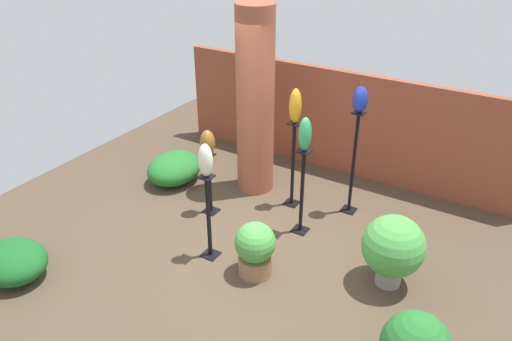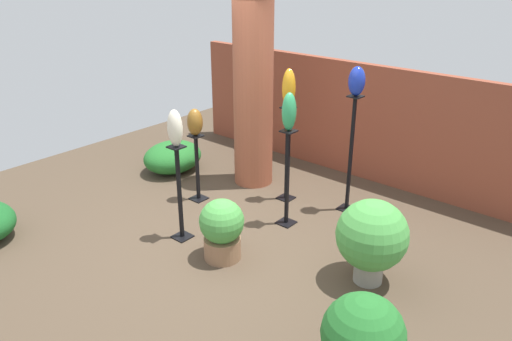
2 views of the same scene
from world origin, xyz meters
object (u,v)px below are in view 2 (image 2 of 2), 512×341
Objects in this scene: potted_plant_front_right at (372,237)px; potted_plant_front_left at (222,228)px; pedestal_amber at (287,158)px; art_vase_bronze at (195,122)px; art_vase_amber at (289,88)px; art_vase_cobalt at (357,81)px; pedestal_ivory at (180,197)px; pedestal_jade at (287,183)px; art_vase_ivory at (175,128)px; pedestal_bronze at (197,171)px; pedestal_cobalt at (350,159)px; brick_pillar at (253,88)px; potted_plant_mid_right at (363,339)px; art_vase_jade at (289,112)px.

potted_plant_front_right is 1.28× the size of potted_plant_front_left.
pedestal_amber is 1.27m from art_vase_bronze.
art_vase_amber is 0.84m from art_vase_cobalt.
art_vase_amber reaches higher than pedestal_ivory.
potted_plant_front_right is (1.33, -0.40, -0.04)m from pedestal_jade.
art_vase_ivory is at bearing -54.46° from art_vase_bronze.
potted_plant_front_right is at bearing -3.43° from pedestal_bronze.
pedestal_amber is 1.97m from potted_plant_front_right.
pedestal_ivory is 0.94× the size of pedestal_jade.
pedestal_cobalt is 1.70× the size of potted_plant_front_right.
pedestal_ivory is at bearing -76.93° from brick_pillar.
pedestal_jade is 1.06m from potted_plant_front_left.
pedestal_cobalt is at bearing 32.00° from art_vase_bronze.
potted_plant_mid_right is at bearing -12.36° from pedestal_ivory.
art_vase_amber is (-0.78, -0.26, 0.82)m from pedestal_cobalt.
pedestal_amber is at bearing 41.29° from pedestal_bronze.
brick_pillar is 3.92m from potted_plant_mid_right.
pedestal_amber is at bearing -161.29° from pedestal_cobalt.
art_vase_jade is (1.11, -0.68, 0.05)m from brick_pillar.
pedestal_jade is 0.86m from art_vase_jade.
art_vase_bronze reaches higher than pedestal_jade.
pedestal_cobalt reaches higher than pedestal_jade.
potted_plant_front_right is (1.33, -0.40, -0.91)m from art_vase_jade.
art_vase_ivory reaches higher than pedestal_bronze.
pedestal_ivory is at bearing -100.92° from art_vase_amber.
pedestal_jade is 3.45× the size of art_vase_cobalt.
art_vase_ivory is 2.29m from potted_plant_front_right.
art_vase_bronze is at bearing 156.72° from potted_plant_mid_right.
pedestal_cobalt is 1.54m from potted_plant_front_right.
art_vase_ivory is at bearing -124.40° from art_vase_jade.
pedestal_cobalt reaches higher than potted_plant_front_left.
art_vase_bronze is at bearing 125.54° from art_vase_ivory.
potted_plant_mid_right is (2.64, -0.58, -0.89)m from art_vase_ivory.
pedestal_ivory is 1.65× the size of potted_plant_front_left.
pedestal_amber is at bearing -11.94° from brick_pillar.
pedestal_amber is at bearing 79.08° from art_vase_ivory.
art_vase_amber is 3.35m from potted_plant_mid_right.
pedestal_jade reaches higher than potted_plant_mid_right.
brick_pillar is at bearing 121.32° from potted_plant_front_left.
pedestal_jade is at bearing 75.96° from art_vase_jade.
pedestal_ivory is 2.42m from art_vase_cobalt.
art_vase_cobalt is (1.08, 1.84, 0.34)m from art_vase_ivory.
potted_plant_front_left is at bearing -155.16° from potted_plant_front_right.
potted_plant_front_left is at bearing 163.75° from potted_plant_mid_right.
brick_pillar is at bearing -175.59° from art_vase_cobalt.
pedestal_bronze is 0.67m from art_vase_bronze.
potted_plant_front_right is at bearing 115.96° from potted_plant_mid_right.
pedestal_cobalt is 1.99m from art_vase_bronze.
art_vase_jade is at bearing -104.04° from pedestal_jade.
art_vase_cobalt is at bearing 0.00° from pedestal_cobalt.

